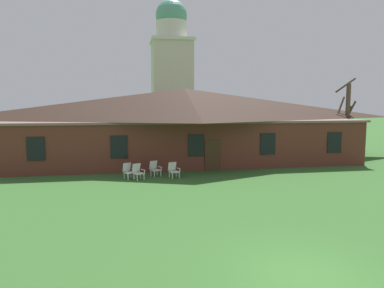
% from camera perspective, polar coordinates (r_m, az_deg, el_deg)
% --- Properties ---
extents(ground_plane, '(200.00, 200.00, 0.00)m').
position_cam_1_polar(ground_plane, '(10.73, 17.29, -19.12)').
color(ground_plane, '#336028').
extents(brick_building, '(26.62, 10.40, 5.78)m').
position_cam_1_polar(brick_building, '(29.35, -1.20, 3.18)').
color(brick_building, brown).
rests_on(brick_building, ground).
extents(dome_tower, '(5.18, 5.18, 18.15)m').
position_cam_1_polar(dome_tower, '(46.15, -3.20, 10.93)').
color(dome_tower, beige).
rests_on(dome_tower, ground).
extents(lawn_chair_by_porch, '(0.83, 0.86, 0.96)m').
position_cam_1_polar(lawn_chair_by_porch, '(22.54, -9.98, -4.14)').
color(lawn_chair_by_porch, white).
rests_on(lawn_chair_by_porch, ground).
extents(lawn_chair_near_door, '(0.81, 0.85, 0.96)m').
position_cam_1_polar(lawn_chair_near_door, '(22.22, -8.52, -4.26)').
color(lawn_chair_near_door, silver).
rests_on(lawn_chair_near_door, ground).
extents(lawn_chair_left_end, '(0.81, 0.85, 0.96)m').
position_cam_1_polar(lawn_chair_left_end, '(23.14, -5.88, -3.80)').
color(lawn_chair_left_end, silver).
rests_on(lawn_chair_left_end, ground).
extents(lawn_chair_middle, '(0.75, 0.81, 0.96)m').
position_cam_1_polar(lawn_chair_middle, '(22.51, -2.94, -4.06)').
color(lawn_chair_middle, silver).
rests_on(lawn_chair_middle, ground).
extents(bare_tree_beside_building, '(2.00, 1.33, 6.76)m').
position_cam_1_polar(bare_tree_beside_building, '(33.13, 23.17, 3.83)').
color(bare_tree_beside_building, brown).
rests_on(bare_tree_beside_building, ground).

